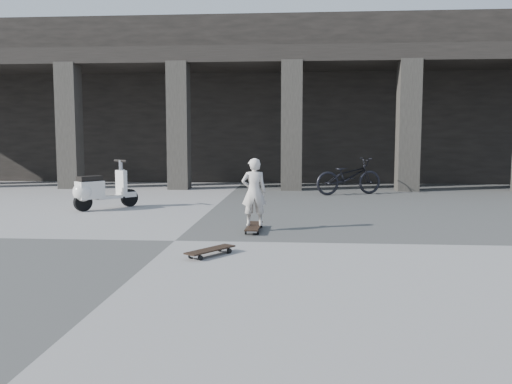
# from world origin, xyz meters

# --- Properties ---
(ground) EXTENTS (90.00, 90.00, 0.00)m
(ground) POSITION_xyz_m (0.00, 0.00, 0.00)
(ground) COLOR #454543
(ground) RESTS_ON ground
(colonnade) EXTENTS (28.00, 8.82, 6.00)m
(colonnade) POSITION_xyz_m (-0.00, 13.77, 3.03)
(colonnade) COLOR black
(colonnade) RESTS_ON ground
(longboard) EXTENTS (0.26, 1.01, 0.10)m
(longboard) POSITION_xyz_m (1.21, 1.01, 0.08)
(longboard) COLOR black
(longboard) RESTS_ON ground
(skateboard_spare) EXTENTS (0.66, 0.81, 0.10)m
(skateboard_spare) POSITION_xyz_m (0.75, -1.05, 0.08)
(skateboard_spare) COLOR black
(skateboard_spare) RESTS_ON ground
(child) EXTENTS (0.48, 0.35, 1.20)m
(child) POSITION_xyz_m (1.21, 1.01, 0.70)
(child) COLOR beige
(child) RESTS_ON longboard
(scooter) EXTENTS (1.18, 1.32, 1.14)m
(scooter) POSITION_xyz_m (-2.63, 3.48, 0.45)
(scooter) COLOR black
(scooter) RESTS_ON ground
(bicycle) EXTENTS (2.14, 1.41, 1.07)m
(bicycle) POSITION_xyz_m (3.46, 7.25, 0.53)
(bicycle) COLOR black
(bicycle) RESTS_ON ground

